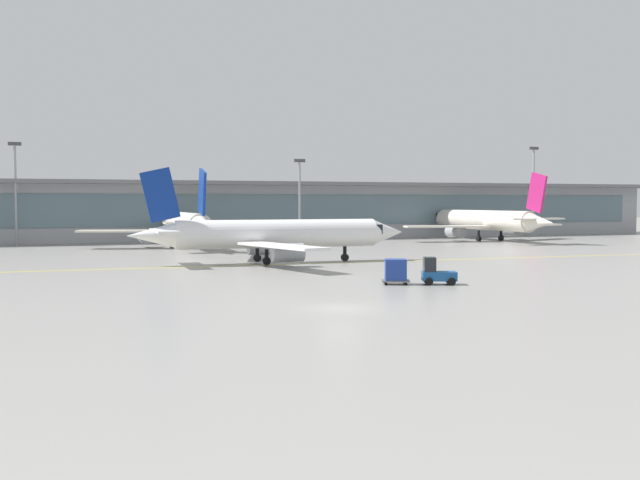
# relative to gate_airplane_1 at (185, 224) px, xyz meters

# --- Properties ---
(ground_plane) EXTENTS (400.00, 400.00, 0.00)m
(ground_plane) POSITION_rel_gate_airplane_1_xyz_m (-1.57, -62.64, -3.14)
(ground_plane) COLOR gray
(taxiway_centreline_stripe) EXTENTS (109.97, 3.26, 0.01)m
(taxiway_centreline_stripe) POSITION_rel_gate_airplane_1_xyz_m (4.42, -32.07, -3.14)
(taxiway_centreline_stripe) COLOR yellow
(taxiway_centreline_stripe) RESTS_ON ground_plane
(terminal_concourse) EXTENTS (195.22, 11.00, 9.60)m
(terminal_concourse) POSITION_rel_gate_airplane_1_xyz_m (-1.57, 17.49, 1.78)
(terminal_concourse) COLOR #9EA3A8
(terminal_concourse) RESTS_ON ground_plane
(gate_airplane_1) EXTENTS (29.43, 31.53, 10.48)m
(gate_airplane_1) POSITION_rel_gate_airplane_1_xyz_m (0.00, 0.00, 0.00)
(gate_airplane_1) COLOR silver
(gate_airplane_1) RESTS_ON ground_plane
(gate_airplane_2) EXTENTS (29.88, 32.17, 10.66)m
(gate_airplane_2) POSITION_rel_gate_airplane_1_xyz_m (48.57, 0.27, 0.05)
(gate_airplane_2) COLOR silver
(gate_airplane_2) RESTS_ON ground_plane
(taxiing_regional_jet) EXTENTS (29.36, 27.34, 9.74)m
(taxiing_regional_jet) POSITION_rel_gate_airplane_1_xyz_m (4.04, -30.06, -0.22)
(taxiing_regional_jet) COLOR white
(taxiing_regional_jet) RESTS_ON ground_plane
(baggage_tug) EXTENTS (2.93, 2.35, 2.10)m
(baggage_tug) POSITION_rel_gate_airplane_1_xyz_m (10.04, -53.39, -2.25)
(baggage_tug) COLOR #194C8C
(baggage_tug) RESTS_ON ground_plane
(cargo_dolly_lead) EXTENTS (2.54, 2.26, 1.94)m
(cargo_dolly_lead) POSITION_rel_gate_airplane_1_xyz_m (7.14, -52.25, -2.09)
(cargo_dolly_lead) COLOR #595B60
(cargo_dolly_lead) RESTS_ON ground_plane
(apron_light_mast_1) EXTENTS (1.80, 0.36, 14.81)m
(apron_light_mast_1) POSITION_rel_gate_airplane_1_xyz_m (-22.31, 11.06, 4.95)
(apron_light_mast_1) COLOR gray
(apron_light_mast_1) RESTS_ON ground_plane
(apron_light_mast_2) EXTENTS (1.80, 0.36, 13.02)m
(apron_light_mast_2) POSITION_rel_gate_airplane_1_xyz_m (19.42, 7.80, 4.05)
(apron_light_mast_2) COLOR gray
(apron_light_mast_2) RESTS_ON ground_plane
(apron_light_mast_3) EXTENTS (1.80, 0.36, 16.05)m
(apron_light_mast_3) POSITION_rel_gate_airplane_1_xyz_m (63.51, 7.98, 5.58)
(apron_light_mast_3) COLOR gray
(apron_light_mast_3) RESTS_ON ground_plane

